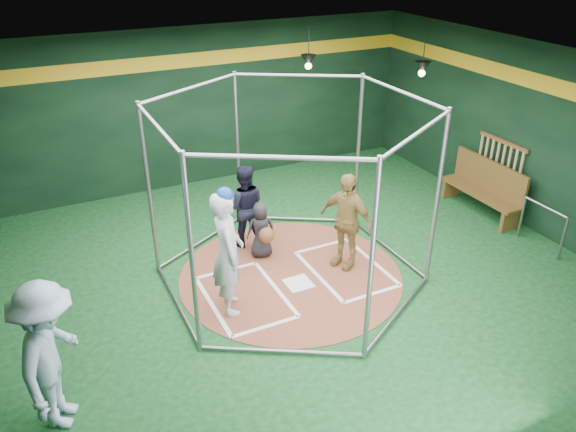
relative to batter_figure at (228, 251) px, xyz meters
name	(u,v)px	position (x,y,z in m)	size (l,w,h in m)	color
room_shell	(291,182)	(1.25, 0.43, 0.72)	(10.10, 9.10, 3.53)	#0C3614
clay_disc	(291,275)	(1.25, 0.42, -1.03)	(3.80, 3.80, 0.01)	brown
home_plate	(298,283)	(1.25, 0.12, -1.02)	(0.43, 0.43, 0.01)	white
batter_box_left	(245,296)	(0.30, 0.17, -1.02)	(1.17, 1.77, 0.01)	white
batter_box_right	(346,268)	(2.20, 0.17, -1.02)	(1.17, 1.77, 0.01)	white
batting_cage	(291,196)	(1.25, 0.42, 0.47)	(4.05, 4.67, 3.00)	gray
bat_rack	(499,163)	(6.18, 0.82, 0.02)	(0.07, 1.25, 0.98)	brown
pendant_lamp_near	(308,60)	(3.45, 4.02, 1.71)	(0.34, 0.34, 0.90)	black
pendant_lamp_far	(422,67)	(5.25, 2.42, 1.71)	(0.34, 0.34, 0.90)	black
batter_figure	(228,251)	(0.00, 0.00, 0.00)	(0.63, 0.82, 2.07)	#BCBCC3
visitor_leopard	(346,221)	(2.25, 0.32, -0.16)	(1.01, 0.42, 1.73)	tan
catcher_figure	(262,230)	(1.06, 1.20, -0.50)	(0.57, 0.61, 1.04)	black
umpire	(244,206)	(0.96, 1.73, -0.23)	(0.77, 0.60, 1.58)	black
bystander_blue	(51,356)	(-2.59, -1.19, -0.06)	(1.26, 0.72, 1.95)	#A7C0DD
dugout_bench	(485,187)	(5.89, 0.83, -0.46)	(0.45, 1.93, 1.12)	brown
steel_railing	(543,220)	(5.80, -0.75, -0.46)	(0.05, 0.99, 0.86)	gray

